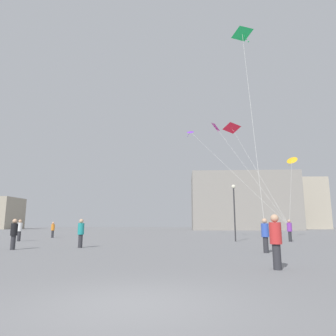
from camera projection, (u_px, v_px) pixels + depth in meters
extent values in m
plane|color=slate|center=(131.00, 304.00, 5.60)|extent=(300.00, 300.00, 0.00)
cylinder|color=#2D2D33|center=(277.00, 257.00, 9.91)|extent=(0.27, 0.27, 0.82)
cylinder|color=red|center=(275.00, 233.00, 10.05)|extent=(0.39, 0.39, 0.71)
sphere|color=tan|center=(274.00, 218.00, 10.14)|extent=(0.27, 0.27, 0.27)
cylinder|color=#2D2D33|center=(266.00, 245.00, 15.70)|extent=(0.26, 0.26, 0.80)
cylinder|color=#3351B7|center=(265.00, 230.00, 15.83)|extent=(0.38, 0.38, 0.70)
sphere|color=tan|center=(264.00, 221.00, 15.92)|extent=(0.26, 0.26, 0.26)
cylinder|color=#2D2D33|center=(13.00, 243.00, 17.58)|extent=(0.26, 0.26, 0.81)
cylinder|color=black|center=(14.00, 229.00, 17.71)|extent=(0.39, 0.39, 0.70)
sphere|color=tan|center=(15.00, 221.00, 17.80)|extent=(0.26, 0.26, 0.26)
cylinder|color=#2D2D33|center=(19.00, 236.00, 26.31)|extent=(0.28, 0.28, 0.85)
cylinder|color=white|center=(20.00, 227.00, 26.46)|extent=(0.41, 0.41, 0.74)
sphere|color=tan|center=(20.00, 221.00, 26.55)|extent=(0.28, 0.28, 0.28)
cylinder|color=#2D2D33|center=(52.00, 234.00, 33.11)|extent=(0.26, 0.26, 0.78)
cylinder|color=orange|center=(53.00, 227.00, 33.24)|extent=(0.37, 0.37, 0.68)
sphere|color=tan|center=(53.00, 223.00, 33.32)|extent=(0.26, 0.26, 0.26)
cylinder|color=#2D2D33|center=(290.00, 237.00, 25.75)|extent=(0.28, 0.28, 0.85)
cylinder|color=purple|center=(289.00, 227.00, 25.90)|extent=(0.40, 0.40, 0.74)
sphere|color=tan|center=(289.00, 221.00, 25.99)|extent=(0.28, 0.28, 0.28)
cylinder|color=#2D2D33|center=(80.00, 241.00, 19.07)|extent=(0.27, 0.27, 0.82)
cylinder|color=teal|center=(81.00, 229.00, 19.21)|extent=(0.39, 0.39, 0.71)
sphere|color=tan|center=(81.00, 221.00, 19.30)|extent=(0.27, 0.27, 0.27)
pyramid|color=red|center=(232.00, 128.00, 38.98)|extent=(1.94, 1.50, 0.97)
sphere|color=red|center=(232.00, 129.00, 38.78)|extent=(0.10, 0.10, 0.10)
sphere|color=red|center=(233.00, 131.00, 38.61)|extent=(0.10, 0.10, 0.10)
sphere|color=red|center=(233.00, 132.00, 38.44)|extent=(0.10, 0.10, 0.10)
cylinder|color=silver|center=(255.00, 167.00, 32.43)|extent=(2.68, 10.88, 12.37)
pyramid|color=green|center=(242.00, 34.00, 22.12)|extent=(1.36, 1.18, 0.66)
sphere|color=green|center=(244.00, 36.00, 22.06)|extent=(0.10, 0.10, 0.10)
sphere|color=green|center=(246.00, 39.00, 22.02)|extent=(0.10, 0.10, 0.10)
sphere|color=green|center=(248.00, 42.00, 21.97)|extent=(0.10, 0.10, 0.10)
cylinder|color=silver|center=(252.00, 115.00, 18.98)|extent=(0.20, 3.80, 13.87)
cone|color=purple|center=(190.00, 132.00, 42.93)|extent=(1.16, 1.08, 0.66)
sphere|color=purple|center=(189.00, 133.00, 42.93)|extent=(0.10, 0.10, 0.10)
sphere|color=purple|center=(188.00, 135.00, 42.94)|extent=(0.10, 0.10, 0.10)
sphere|color=purple|center=(187.00, 136.00, 42.94)|extent=(0.10, 0.10, 0.10)
cylinder|color=silver|center=(228.00, 167.00, 34.42)|extent=(7.90, 14.57, 13.09)
cone|color=yellow|center=(292.00, 160.00, 37.46)|extent=(1.63, 1.59, 1.06)
sphere|color=yellow|center=(291.00, 162.00, 37.53)|extent=(0.10, 0.10, 0.10)
sphere|color=yellow|center=(290.00, 163.00, 37.59)|extent=(0.10, 0.10, 0.10)
sphere|color=yellow|center=(289.00, 165.00, 37.66)|extent=(0.10, 0.10, 0.10)
cylinder|color=silver|center=(291.00, 187.00, 31.68)|extent=(4.54, 10.47, 8.03)
pyramid|color=#D12899|center=(216.00, 127.00, 35.18)|extent=(1.07, 1.76, 0.83)
sphere|color=#D12899|center=(216.00, 128.00, 35.02)|extent=(0.10, 0.10, 0.10)
sphere|color=#D12899|center=(217.00, 130.00, 34.85)|extent=(0.10, 0.10, 0.10)
sphere|color=#D12899|center=(218.00, 131.00, 34.69)|extent=(0.10, 0.10, 0.10)
cylinder|color=silver|center=(247.00, 169.00, 30.55)|extent=(5.18, 7.13, 11.31)
cube|color=gray|center=(242.00, 202.00, 79.73)|extent=(26.45, 16.03, 14.42)
cube|color=#B2A893|center=(287.00, 204.00, 96.62)|extent=(19.07, 17.77, 15.33)
cylinder|color=#2D2D30|center=(235.00, 214.00, 26.47)|extent=(0.12, 0.12, 4.60)
sphere|color=#EAE5C6|center=(233.00, 187.00, 26.92)|extent=(0.36, 0.36, 0.36)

